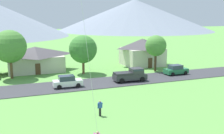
{
  "coord_description": "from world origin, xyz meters",
  "views": [
    {
      "loc": [
        -9.78,
        -10.9,
        10.22
      ],
      "look_at": [
        1.42,
        17.89,
        4.27
      ],
      "focal_mm": 42.82,
      "sensor_mm": 36.0,
      "label": 1
    }
  ],
  "objects": [
    {
      "name": "watcher_person",
      "position": [
        -1.43,
        13.97,
        0.88
      ],
      "size": [
        0.56,
        0.24,
        1.68
      ],
      "color": "black",
      "rests_on": "ground"
    },
    {
      "name": "house_right_center",
      "position": [
        -5.27,
        40.48,
        2.35
      ],
      "size": [
        10.62,
        8.34,
        4.54
      ],
      "color": "beige",
      "rests_on": "ground"
    },
    {
      "name": "tree_near_left",
      "position": [
        2.41,
        34.55,
        4.41
      ],
      "size": [
        4.94,
        4.94,
        6.89
      ],
      "color": "brown",
      "rests_on": "ground"
    },
    {
      "name": "mountain_far_east_ridge",
      "position": [
        72.98,
        159.09,
        10.66
      ],
      "size": [
        106.72,
        106.72,
        21.32
      ],
      "primitive_type": "cone",
      "color": "gray",
      "rests_on": "ground"
    },
    {
      "name": "road_strip",
      "position": [
        0.0,
        26.99,
        0.04
      ],
      "size": [
        160.0,
        6.62,
        0.08
      ],
      "primitive_type": "cube",
      "color": "#38383D",
      "rests_on": "ground"
    },
    {
      "name": "parked_car_green_west_end",
      "position": [
        17.31,
        27.79,
        0.87
      ],
      "size": [
        4.27,
        2.22,
        1.68
      ],
      "color": "#237042",
      "rests_on": "road_strip"
    },
    {
      "name": "parked_car_white_mid_west",
      "position": [
        -2.22,
        26.32,
        0.87
      ],
      "size": [
        4.25,
        2.18,
        1.68
      ],
      "color": "white",
      "rests_on": "road_strip"
    },
    {
      "name": "tree_center",
      "position": [
        15.58,
        31.93,
        4.74
      ],
      "size": [
        3.88,
        3.88,
        6.72
      ],
      "color": "#4C3823",
      "rests_on": "ground"
    },
    {
      "name": "tree_left_of_center",
      "position": [
        -9.62,
        35.22,
        5.32
      ],
      "size": [
        5.35,
        5.35,
        8.01
      ],
      "color": "brown",
      "rests_on": "ground"
    },
    {
      "name": "pickup_truck_charcoal_west_side",
      "position": [
        7.85,
        26.29,
        1.06
      ],
      "size": [
        5.28,
        2.5,
        1.99
      ],
      "color": "#333338",
      "rests_on": "road_strip"
    },
    {
      "name": "house_leftmost",
      "position": [
        16.17,
        38.39,
        2.87
      ],
      "size": [
        8.28,
        7.5,
        5.55
      ],
      "color": "beige",
      "rests_on": "ground"
    }
  ]
}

